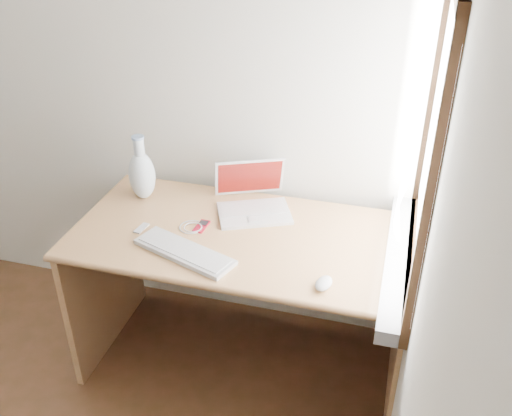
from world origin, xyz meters
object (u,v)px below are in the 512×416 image
(external_keyboard, at_px, (184,252))
(vase, at_px, (142,174))
(laptop, at_px, (257,201))
(desk, at_px, (248,264))

(external_keyboard, height_order, vase, vase)
(external_keyboard, bearing_deg, vase, 152.55)
(external_keyboard, relative_size, vase, 1.47)
(laptop, xyz_separation_m, external_keyboard, (-0.19, -0.41, -0.04))
(desk, relative_size, laptop, 3.81)
(laptop, bearing_deg, vase, 159.00)
(external_keyboard, distance_m, vase, 0.54)
(desk, xyz_separation_m, vase, (-0.54, 0.09, 0.35))
(desk, distance_m, external_keyboard, 0.42)
(desk, xyz_separation_m, laptop, (0.01, 0.12, 0.27))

